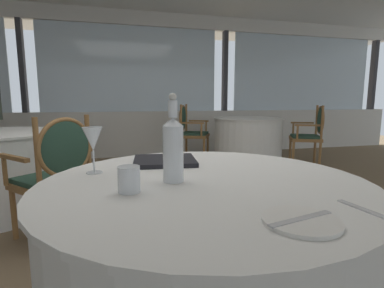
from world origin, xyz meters
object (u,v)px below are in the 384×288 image
at_px(water_tumbler, 129,179).
at_px(menu_book, 165,161).
at_px(dining_chair_0_1, 57,169).
at_px(side_plate, 301,221).
at_px(wine_glass, 93,140).
at_px(water_bottle, 173,147).
at_px(dining_chair_1_0, 190,128).
at_px(dining_chair_1_1, 312,131).

bearing_deg(water_tumbler, menu_book, 66.21).
height_order(water_tumbler, dining_chair_0_1, dining_chair_0_1).
distance_m(side_plate, wine_glass, 0.83).
height_order(wine_glass, dining_chair_0_1, wine_glass).
relative_size(side_plate, water_tumbler, 2.22).
xyz_separation_m(water_bottle, dining_chair_0_1, (-0.64, 1.29, -0.34)).
bearing_deg(water_tumbler, wine_glass, 113.75).
xyz_separation_m(menu_book, dining_chair_1_0, (1.03, 3.63, -0.20)).
bearing_deg(water_tumbler, dining_chair_1_1, 46.01).
distance_m(wine_glass, dining_chair_0_1, 1.20).
relative_size(wine_glass, menu_book, 0.66).
bearing_deg(menu_book, water_tumbler, -107.43).
relative_size(water_tumbler, dining_chair_1_1, 0.09).
bearing_deg(side_plate, dining_chair_1_1, 52.90).
bearing_deg(side_plate, water_tumbler, 138.33).
distance_m(menu_book, dining_chair_0_1, 1.19).
bearing_deg(water_bottle, water_tumbler, -151.08).
height_order(water_tumbler, dining_chair_1_1, dining_chair_1_1).
distance_m(wine_glass, water_tumbler, 0.33).
bearing_deg(side_plate, water_bottle, 117.64).
bearing_deg(wine_glass, menu_book, 21.84).
relative_size(water_bottle, menu_book, 1.12).
distance_m(side_plate, menu_book, 0.79).
xyz_separation_m(water_tumbler, menu_book, (0.18, 0.41, -0.03)).
distance_m(water_tumbler, dining_chair_0_1, 1.48).
bearing_deg(dining_chair_1_1, dining_chair_1_0, 0.00).
relative_size(dining_chair_0_1, dining_chair_1_1, 0.97).
distance_m(dining_chair_0_1, dining_chair_1_1, 3.93).
bearing_deg(dining_chair_0_1, side_plate, 164.34).
bearing_deg(dining_chair_0_1, dining_chair_1_0, -74.73).
distance_m(water_tumbler, dining_chair_1_1, 4.38).
distance_m(wine_glass, dining_chair_1_1, 4.27).
relative_size(water_bottle, water_tumbler, 3.77).
relative_size(side_plate, menu_book, 0.66).
height_order(water_tumbler, dining_chair_1_0, dining_chair_1_0).
height_order(side_plate, menu_book, menu_book).
relative_size(side_plate, wine_glass, 1.00).
distance_m(water_bottle, water_tumbler, 0.20).
bearing_deg(side_plate, dining_chair_1_0, 79.38).
distance_m(dining_chair_0_1, dining_chair_1_0, 3.16).
height_order(wine_glass, water_tumbler, wine_glass).
xyz_separation_m(water_tumbler, dining_chair_0_1, (-0.48, 1.38, -0.26)).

